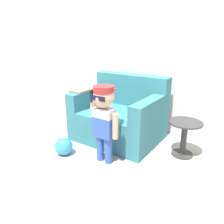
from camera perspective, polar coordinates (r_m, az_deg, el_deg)
name	(u,v)px	position (r m, az deg, el deg)	size (l,w,h in m)	color
ground_plane	(112,142)	(3.07, 0.11, -7.71)	(10.00, 10.00, 0.00)	#ADA89E
wall_back	(141,43)	(3.39, 7.55, 17.48)	(10.00, 0.05, 2.60)	silver
armchair	(120,116)	(3.10, 2.15, -1.02)	(1.15, 0.90, 0.87)	teal
person_child	(104,113)	(2.37, -2.12, -0.25)	(0.37, 0.27, 0.90)	#3356AD
side_table	(184,135)	(2.77, 18.34, -5.76)	(0.40, 0.40, 0.44)	#333333
toy_ball	(64,146)	(2.78, -12.51, -8.73)	(0.22, 0.22, 0.22)	#3399D1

